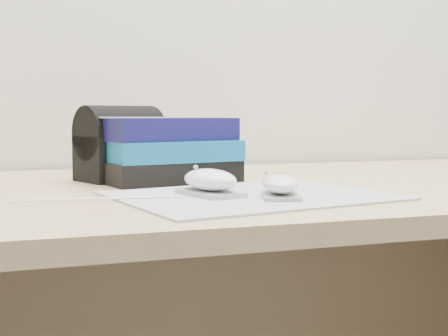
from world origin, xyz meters
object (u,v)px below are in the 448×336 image
object	(u,v)px
desk	(228,303)
pouch	(120,144)
book_stack	(163,150)
mouse_rear	(210,182)
mouse_front	(280,186)

from	to	relation	value
desk	pouch	distance (m)	0.36
pouch	book_stack	bearing A→B (deg)	-24.10
desk	mouse_rear	bearing A→B (deg)	-115.29
desk	book_stack	bearing A→B (deg)	163.30
desk	pouch	xyz separation A→B (m)	(-0.19, 0.07, 0.30)
book_stack	mouse_rear	bearing A→B (deg)	-86.85
mouse_rear	book_stack	bearing A→B (deg)	93.15
desk	pouch	world-z (taller)	pouch
desk	book_stack	distance (m)	0.32
mouse_rear	mouse_front	world-z (taller)	mouse_rear
desk	pouch	bearing A→B (deg)	160.32
mouse_front	pouch	size ratio (longest dim) A/B	0.61
desk	pouch	size ratio (longest dim) A/B	9.28
book_stack	pouch	world-z (taller)	pouch
mouse_front	pouch	bearing A→B (deg)	117.21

